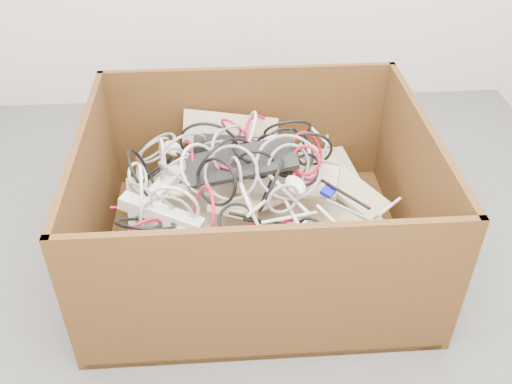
{
  "coord_description": "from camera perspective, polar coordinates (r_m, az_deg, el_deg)",
  "views": [
    {
      "loc": [
        -0.17,
        -1.53,
        1.63
      ],
      "look_at": [
        -0.06,
        0.19,
        0.3
      ],
      "focal_mm": 40.22,
      "sensor_mm": 36.0,
      "label": 1
    }
  ],
  "objects": [
    {
      "name": "cable_tangle",
      "position": [
        2.12,
        -3.23,
        2.05
      ],
      "size": [
        1.06,
        0.83,
        0.41
      ],
      "color": "gray",
      "rests_on": "keyboard_pile"
    },
    {
      "name": "power_strip_left",
      "position": [
        2.17,
        -8.9,
        0.84
      ],
      "size": [
        0.24,
        0.26,
        0.12
      ],
      "primitive_type": "cube",
      "rotation": [
        0.14,
        -0.26,
        0.85
      ],
      "color": "silver",
      "rests_on": "keyboard_pile"
    },
    {
      "name": "cardboard_box",
      "position": [
        2.26,
        -0.41,
        -3.44
      ],
      "size": [
        1.25,
        1.04,
        0.6
      ],
      "color": "#3D290F",
      "rests_on": "ground"
    },
    {
      "name": "mice_scatter",
      "position": [
        2.11,
        -0.93,
        0.45
      ],
      "size": [
        0.71,
        0.58,
        0.19
      ],
      "color": "beige",
      "rests_on": "keyboard_pile"
    },
    {
      "name": "keyboard_pile",
      "position": [
        2.2,
        0.11,
        -0.11
      ],
      "size": [
        1.05,
        0.99,
        0.39
      ],
      "color": "beige",
      "rests_on": "cardboard_box"
    },
    {
      "name": "power_strip_right",
      "position": [
        2.03,
        -9.41,
        -2.12
      ],
      "size": [
        0.31,
        0.17,
        0.1
      ],
      "primitive_type": "cube",
      "rotation": [
        -0.1,
        0.17,
        -0.37
      ],
      "color": "silver",
      "rests_on": "keyboard_pile"
    },
    {
      "name": "ground",
      "position": [
        2.24,
        1.77,
        -9.05
      ],
      "size": [
        3.0,
        3.0,
        0.0
      ],
      "primitive_type": "plane",
      "color": "#565659",
      "rests_on": "ground"
    },
    {
      "name": "vga_plug",
      "position": [
        2.1,
        7.15,
        -0.0
      ],
      "size": [
        0.06,
        0.06,
        0.03
      ],
      "primitive_type": "cube",
      "rotation": [
        0.09,
        0.14,
        -0.68
      ],
      "color": "#0E0FD4",
      "rests_on": "keyboard_pile"
    }
  ]
}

